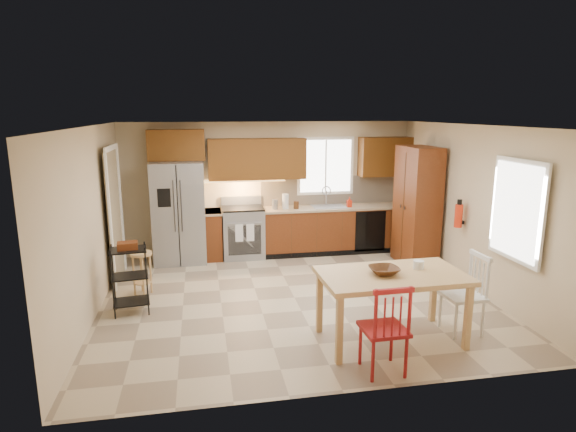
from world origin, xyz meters
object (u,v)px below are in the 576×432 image
(refrigerator, at_px, (179,212))
(table_jar, at_px, (418,267))
(pantry, at_px, (417,207))
(dining_table, at_px, (391,308))
(range_stove, at_px, (243,233))
(bar_stool, at_px, (142,273))
(chair_white, at_px, (463,294))
(utility_cart, at_px, (130,280))
(soap_bottle, at_px, (349,202))
(chair_red, at_px, (384,327))
(table_bowl, at_px, (384,274))
(fire_extinguisher, at_px, (459,216))

(refrigerator, xyz_separation_m, table_jar, (2.94, -3.54, -0.04))
(pantry, distance_m, dining_table, 3.20)
(pantry, bearing_deg, range_stove, 161.71)
(refrigerator, xyz_separation_m, bar_stool, (-0.51, -1.57, -0.58))
(chair_white, relative_size, utility_cart, 1.06)
(soap_bottle, height_order, chair_red, soap_bottle)
(pantry, bearing_deg, table_bowl, -121.57)
(table_jar, bearing_deg, dining_table, -164.05)
(pantry, height_order, table_bowl, pantry)
(chair_white, bearing_deg, fire_extinguisher, -28.24)
(refrigerator, bearing_deg, bar_stool, -107.96)
(range_stove, bearing_deg, dining_table, -69.06)
(table_bowl, bearing_deg, range_stove, 109.50)
(bar_stool, bearing_deg, soap_bottle, 45.99)
(table_jar, bearing_deg, soap_bottle, 86.05)
(fire_extinguisher, bearing_deg, soap_bottle, 120.53)
(soap_bottle, bearing_deg, chair_white, -84.61)
(chair_white, bearing_deg, refrigerator, 42.86)
(dining_table, bearing_deg, chair_white, 1.48)
(refrigerator, xyz_separation_m, utility_cart, (-0.59, -2.24, -0.44))
(utility_cart, bearing_deg, table_bowl, -31.77)
(refrigerator, bearing_deg, soap_bottle, -0.45)
(utility_cart, bearing_deg, fire_extinguisher, -3.97)
(chair_red, relative_size, chair_white, 1.00)
(refrigerator, distance_m, utility_cart, 2.35)
(dining_table, distance_m, chair_red, 0.74)
(pantry, xyz_separation_m, bar_stool, (-4.64, -0.64, -0.72))
(fire_extinguisher, height_order, chair_red, fire_extinguisher)
(dining_table, xyz_separation_m, table_bowl, (-0.11, 0.00, 0.42))
(range_stove, distance_m, table_bowl, 3.95)
(utility_cart, bearing_deg, range_stove, 45.88)
(bar_stool, relative_size, utility_cart, 0.69)
(soap_bottle, bearing_deg, dining_table, -99.62)
(bar_stool, bearing_deg, fire_extinguisher, 18.48)
(refrigerator, xyz_separation_m, chair_white, (3.52, -3.59, -0.41))
(dining_table, height_order, table_bowl, table_bowl)
(fire_extinguisher, bearing_deg, chair_red, -132.37)
(dining_table, height_order, chair_red, chair_red)
(dining_table, distance_m, table_jar, 0.60)
(range_stove, xyz_separation_m, bar_stool, (-1.66, -1.63, -0.13))
(dining_table, bearing_deg, table_bowl, 178.46)
(pantry, relative_size, fire_extinguisher, 5.83)
(chair_white, xyz_separation_m, bar_stool, (-4.02, 2.02, -0.17))
(refrigerator, bearing_deg, table_bowl, -55.95)
(fire_extinguisher, relative_size, chair_white, 0.36)
(table_jar, height_order, bar_stool, table_jar)
(chair_white, bearing_deg, range_stove, 31.41)
(chair_red, height_order, bar_stool, chair_red)
(pantry, relative_size, table_bowl, 6.11)
(fire_extinguisher, relative_size, table_jar, 2.29)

